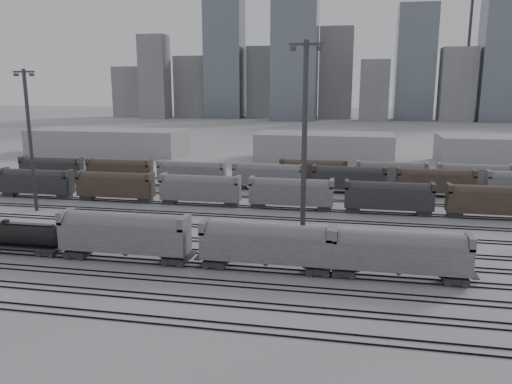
% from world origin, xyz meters
% --- Properties ---
extents(ground, '(900.00, 900.00, 0.00)m').
position_xyz_m(ground, '(0.00, 0.00, 0.00)').
color(ground, '#B3B3B8').
rests_on(ground, ground).
extents(tracks, '(220.00, 71.50, 0.16)m').
position_xyz_m(tracks, '(0.00, 17.50, 0.08)').
color(tracks, black).
rests_on(tracks, ground).
extents(tank_car_b, '(17.30, 2.88, 4.27)m').
position_xyz_m(tank_car_b, '(-26.12, 1.00, 2.47)').
color(tank_car_b, '#262628').
rests_on(tank_car_b, ground).
extents(hopper_car_a, '(16.76, 3.33, 6.00)m').
position_xyz_m(hopper_car_a, '(-9.26, 1.00, 3.70)').
color(hopper_car_a, '#262628').
rests_on(hopper_car_a, ground).
extents(hopper_car_b, '(15.85, 3.15, 5.67)m').
position_xyz_m(hopper_car_b, '(8.88, 1.00, 3.50)').
color(hopper_car_b, '#262628').
rests_on(hopper_car_b, ground).
extents(hopper_car_c, '(15.52, 3.08, 5.55)m').
position_xyz_m(hopper_car_c, '(24.34, 1.00, 3.43)').
color(hopper_car_c, '#262628').
rests_on(hopper_car_c, ground).
extents(light_mast_b, '(3.94, 0.63, 24.64)m').
position_xyz_m(light_mast_b, '(-36.49, 22.23, 13.07)').
color(light_mast_b, '#38383B').
rests_on(light_mast_b, ground).
extents(light_mast_c, '(4.41, 0.71, 27.59)m').
position_xyz_m(light_mast_c, '(12.26, 11.04, 14.63)').
color(light_mast_c, '#38383B').
rests_on(light_mast_c, ground).
extents(bg_string_near, '(151.00, 3.00, 5.60)m').
position_xyz_m(bg_string_near, '(8.00, 32.00, 2.80)').
color(bg_string_near, gray).
rests_on(bg_string_near, ground).
extents(bg_string_mid, '(151.00, 3.00, 5.60)m').
position_xyz_m(bg_string_mid, '(18.00, 48.00, 2.80)').
color(bg_string_mid, '#262628').
rests_on(bg_string_mid, ground).
extents(bg_string_far, '(66.00, 3.00, 5.60)m').
position_xyz_m(bg_string_far, '(35.50, 56.00, 2.80)').
color(bg_string_far, '#4E3D32').
rests_on(bg_string_far, ground).
extents(warehouse_left, '(50.00, 18.00, 8.00)m').
position_xyz_m(warehouse_left, '(-60.00, 95.00, 4.00)').
color(warehouse_left, '#9C9B9E').
rests_on(warehouse_left, ground).
extents(warehouse_mid, '(40.00, 18.00, 8.00)m').
position_xyz_m(warehouse_mid, '(10.00, 95.00, 4.00)').
color(warehouse_mid, '#9C9B9E').
rests_on(warehouse_mid, ground).
extents(warehouse_right, '(35.00, 18.00, 8.00)m').
position_xyz_m(warehouse_right, '(60.00, 95.00, 4.00)').
color(warehouse_right, '#9C9B9E').
rests_on(warehouse_right, ground).
extents(skyline, '(316.00, 22.40, 95.00)m').
position_xyz_m(skyline, '(10.84, 280.00, 34.73)').
color(skyline, gray).
rests_on(skyline, ground).
extents(crane_left, '(42.00, 1.80, 100.00)m').
position_xyz_m(crane_left, '(-28.74, 305.00, 57.39)').
color(crane_left, '#38383B').
rests_on(crane_left, ground).
extents(crane_right, '(42.00, 1.80, 100.00)m').
position_xyz_m(crane_right, '(91.26, 305.00, 57.39)').
color(crane_right, '#38383B').
rests_on(crane_right, ground).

